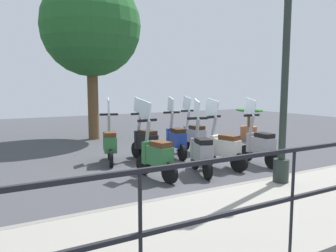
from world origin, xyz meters
The scene contains 13 objects.
ground_plane centered at (0.00, 0.00, 0.00)m, with size 28.00×28.00×0.00m, color #424247.
promenade_walkway centered at (-3.15, 0.00, 0.07)m, with size 2.20×20.00×0.15m.
lamp_post_near centered at (-2.40, -0.29, 1.89)m, with size 0.26×0.90×3.95m.
tree_distant centered at (4.73, 0.89, 3.76)m, with size 3.31×3.31×5.44m.
potted_palm centered at (2.04, -3.69, 0.45)m, with size 1.06×0.66×1.05m.
scooter_near_0 centered at (-0.87, -1.30, 0.48)m, with size 1.23×0.44×1.54m.
scooter_near_1 centered at (-0.73, -0.37, 0.48)m, with size 1.21×0.53×1.54m.
scooter_near_2 centered at (-0.85, 0.31, 0.48)m, with size 1.20×0.54×1.54m.
scooter_near_3 centered at (-0.72, 1.28, 0.48)m, with size 1.22×0.48×1.54m.
scooter_far_0 centered at (1.05, -0.78, 0.48)m, with size 1.23×0.44×1.54m.
scooter_far_1 centered at (0.79, -0.05, 0.48)m, with size 1.23×0.44×1.54m.
scooter_far_2 centered at (0.82, 0.79, 0.48)m, with size 1.23×0.44×1.54m.
scooter_far_3 centered at (0.99, 1.62, 0.48)m, with size 1.20×0.54×1.54m.
Camera 1 is at (-6.26, 4.13, 1.79)m, focal length 35.00 mm.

